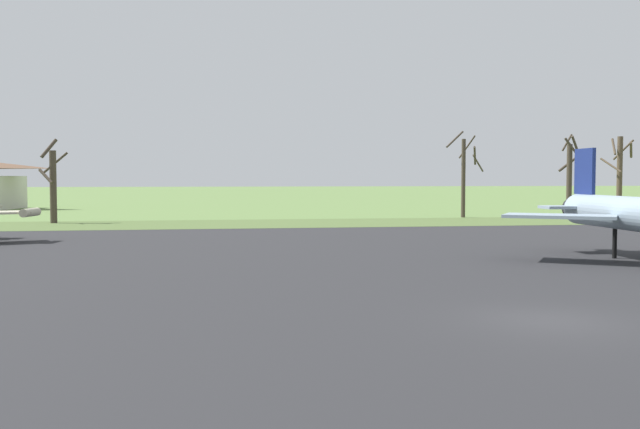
% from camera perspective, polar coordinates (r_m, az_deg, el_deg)
% --- Properties ---
extents(ground_plane, '(600.00, 600.00, 0.00)m').
position_cam_1_polar(ground_plane, '(21.46, 17.57, -8.06)').
color(ground_plane, '#607F42').
extents(asphalt_apron, '(99.15, 47.10, 0.05)m').
position_cam_1_polar(asphalt_apron, '(34.51, 6.94, -3.77)').
color(asphalt_apron, '#28282B').
rests_on(asphalt_apron, ground).
extents(grass_verge_strip, '(159.15, 12.00, 0.06)m').
position_cam_1_polar(grass_verge_strip, '(63.33, -0.50, -0.70)').
color(grass_verge_strip, '#516835').
rests_on(grass_verge_strip, ground).
extents(bare_tree_left_of_center, '(2.32, 2.45, 7.47)m').
position_cam_1_polar(bare_tree_left_of_center, '(67.38, -20.28, 2.36)').
color(bare_tree_left_of_center, '#42382D').
rests_on(bare_tree_left_of_center, ground).
extents(bare_tree_center, '(3.92, 3.94, 8.82)m').
position_cam_1_polar(bare_tree_center, '(74.69, 11.29, 3.29)').
color(bare_tree_center, '#42382D').
rests_on(bare_tree_center, ground).
extents(bare_tree_right_of_center, '(3.02, 3.13, 8.37)m').
position_cam_1_polar(bare_tree_right_of_center, '(76.03, 19.07, 2.94)').
color(bare_tree_right_of_center, '#42382D').
rests_on(bare_tree_right_of_center, ground).
extents(bare_tree_far_right, '(3.32, 3.21, 8.25)m').
position_cam_1_polar(bare_tree_far_right, '(80.92, 22.49, 3.06)').
color(bare_tree_far_right, brown).
rests_on(bare_tree_far_right, ground).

